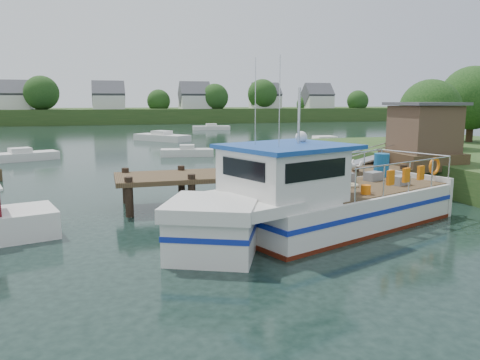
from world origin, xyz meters
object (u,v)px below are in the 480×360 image
object	(u,v)px
moored_c	(324,143)
lobster_boat	(314,202)
moored_d	(162,137)
moored_b	(187,152)
dock	(379,149)
moored_a	(21,156)
moored_far	(211,128)

from	to	relation	value
moored_c	lobster_boat	bearing A→B (deg)	-106.15
moored_d	lobster_boat	bearing A→B (deg)	-99.04
moored_b	moored_c	xyz separation A→B (m)	(14.29, 3.59, 0.06)
lobster_boat	moored_d	bearing A→B (deg)	69.92
lobster_boat	moored_c	distance (m)	30.65
dock	moored_a	xyz separation A→B (m)	(-19.03, 18.98, -1.87)
moored_b	moored_d	distance (m)	15.61
moored_far	moored_b	size ratio (longest dim) A/B	1.32
moored_b	lobster_boat	bearing A→B (deg)	-114.08
moored_a	moored_b	size ratio (longest dim) A/B	1.26
dock	moored_c	world-z (taller)	dock
moored_b	moored_d	size ratio (longest dim) A/B	0.67
moored_far	moored_b	distance (m)	35.32
moored_b	moored_d	world-z (taller)	moored_d
dock	moored_d	world-z (taller)	dock
dock	moored_d	size ratio (longest dim) A/B	2.47
dock	moored_c	xyz separation A→B (m)	(8.02, 21.92, -1.83)
moored_d	dock	bearing A→B (deg)	-89.02
dock	moored_d	xyz separation A→B (m)	(-6.46, 33.94, -1.81)
lobster_boat	moored_far	bearing A→B (deg)	59.86
moored_far	moored_d	bearing A→B (deg)	-126.91
lobster_boat	moored_far	distance (m)	58.40
moored_b	moored_far	bearing A→B (deg)	49.06
lobster_boat	moored_c	world-z (taller)	lobster_boat
moored_far	moored_c	distance (m)	30.68
dock	lobster_boat	bearing A→B (deg)	-137.95
moored_a	moored_c	size ratio (longest dim) A/B	0.80
moored_far	moored_b	world-z (taller)	moored_far
moored_far	moored_d	world-z (taller)	moored_d
moored_c	moored_d	distance (m)	18.82
lobster_boat	moored_a	bearing A→B (deg)	97.44
moored_a	moored_c	distance (m)	27.21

